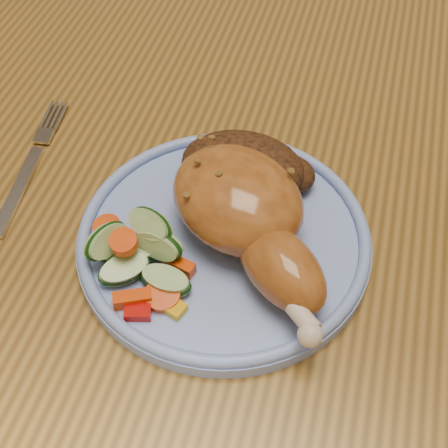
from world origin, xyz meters
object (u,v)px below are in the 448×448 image
object	(u,v)px
plate	(224,240)
fork	(28,169)
dining_table	(265,210)
chair_far	(334,26)

from	to	relation	value
plate	fork	world-z (taller)	plate
plate	fork	distance (m)	0.20
fork	plate	bearing A→B (deg)	-10.18
dining_table	fork	bearing A→B (deg)	-158.43
chair_far	fork	xyz separation A→B (m)	(-0.21, -0.71, 0.26)
plate	dining_table	bearing A→B (deg)	83.52
dining_table	fork	distance (m)	0.24
chair_far	plate	bearing A→B (deg)	-91.02
dining_table	plate	size ratio (longest dim) A/B	5.87
plate	chair_far	bearing A→B (deg)	88.98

